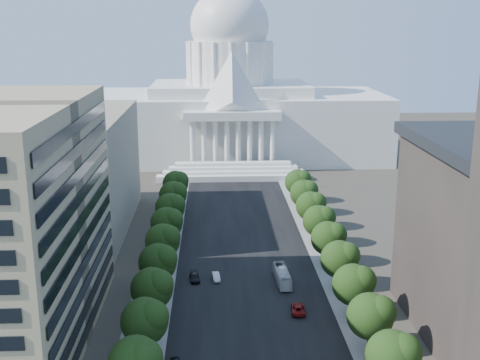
{
  "coord_description": "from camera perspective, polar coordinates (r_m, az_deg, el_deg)",
  "views": [
    {
      "loc": [
        -6.88,
        -50.63,
        51.71
      ],
      "look_at": [
        -0.93,
        78.93,
        17.77
      ],
      "focal_mm": 45.0,
      "sensor_mm": 36.0,
      "label": 1
    }
  ],
  "objects": [
    {
      "name": "sidewalk_right",
      "position": [
        152.05,
        7.36,
        -5.34
      ],
      "size": [
        8.0,
        260.0,
        0.02
      ],
      "primitive_type": "cube",
      "color": "gray",
      "rests_on": "ground"
    },
    {
      "name": "road_asphalt",
      "position": [
        149.99,
        0.16,
        -5.5
      ],
      "size": [
        30.0,
        260.0,
        0.01
      ],
      "primitive_type": "cube",
      "color": "black",
      "rests_on": "ground"
    },
    {
      "name": "streetlight_f",
      "position": [
        193.08,
        5.42,
        0.85
      ],
      "size": [
        2.61,
        0.44,
        9.0
      ],
      "color": "gray",
      "rests_on": "ground"
    },
    {
      "name": "tree_r_j",
      "position": [
        178.14,
        5.6,
        -0.12
      ],
      "size": [
        7.79,
        7.6,
        9.97
      ],
      "color": "#33261C",
      "rests_on": "ground"
    },
    {
      "name": "tree_l_g",
      "position": [
        142.26,
        -6.85,
        -3.99
      ],
      "size": [
        7.79,
        7.6,
        9.97
      ],
      "color": "#33261C",
      "rests_on": "ground"
    },
    {
      "name": "tree_l_j",
      "position": [
        176.67,
        -6.04,
        -0.26
      ],
      "size": [
        7.79,
        7.6,
        9.97
      ],
      "color": "#33261C",
      "rests_on": "ground"
    },
    {
      "name": "tree_l_c",
      "position": [
        98.16,
        -8.86,
        -12.98
      ],
      "size": [
        7.79,
        7.6,
        9.97
      ],
      "color": "#33261C",
      "rests_on": "ground"
    },
    {
      "name": "tree_r_h",
      "position": [
        155.33,
        6.84,
        -2.38
      ],
      "size": [
        7.79,
        7.6,
        9.97
      ],
      "color": "#33261C",
      "rests_on": "ground"
    },
    {
      "name": "streetlight_d",
      "position": [
        145.66,
        8.12,
        -3.85
      ],
      "size": [
        2.61,
        0.44,
        9.0
      ],
      "color": "gray",
      "rests_on": "ground"
    },
    {
      "name": "tree_r_d",
      "position": [
        111.24,
        10.87,
        -9.62
      ],
      "size": [
        7.79,
        7.6,
        9.97
      ],
      "color": "#33261C",
      "rests_on": "ground"
    },
    {
      "name": "office_block_left_far",
      "position": [
        160.4,
        -17.41,
        0.75
      ],
      "size": [
        38.0,
        52.0,
        30.0
      ],
      "primitive_type": "cube",
      "color": "gray",
      "rests_on": "ground"
    },
    {
      "name": "tree_l_d",
      "position": [
        108.88,
        -8.2,
        -10.06
      ],
      "size": [
        7.79,
        7.6,
        9.97
      ],
      "color": "#33261C",
      "rests_on": "ground"
    },
    {
      "name": "car_red",
      "position": [
        113.69,
        5.54,
        -12.04
      ],
      "size": [
        2.97,
        5.57,
        1.49
      ],
      "primitive_type": "imported",
      "rotation": [
        0.0,
        0.0,
        3.05
      ],
      "color": "maroon",
      "rests_on": "ground"
    },
    {
      "name": "streetlight_b",
      "position": [
        100.77,
        13.44,
        -12.86
      ],
      "size": [
        2.61,
        0.44,
        9.0
      ],
      "color": "gray",
      "rests_on": "ground"
    },
    {
      "name": "tree_r_g",
      "position": [
        144.07,
        7.61,
        -3.78
      ],
      "size": [
        7.79,
        7.6,
        9.97
      ],
      "color": "#33261C",
      "rests_on": "ground"
    },
    {
      "name": "car_dark_b",
      "position": [
        126.28,
        -4.33,
        -9.21
      ],
      "size": [
        2.5,
        4.93,
        1.37
      ],
      "primitive_type": "imported",
      "rotation": [
        0.0,
        0.0,
        0.13
      ],
      "color": "black",
      "rests_on": "ground"
    },
    {
      "name": "streetlight_e",
      "position": [
        169.19,
        6.58,
        -1.17
      ],
      "size": [
        2.61,
        0.44,
        9.0
      ],
      "color": "gray",
      "rests_on": "ground"
    },
    {
      "name": "capitol",
      "position": [
        237.74,
        -0.95,
        7.0
      ],
      "size": [
        120.0,
        56.0,
        73.0
      ],
      "color": "white",
      "rests_on": "ground"
    },
    {
      "name": "tree_l_h",
      "position": [
        153.65,
        -6.54,
        -2.56
      ],
      "size": [
        7.79,
        7.6,
        9.97
      ],
      "color": "#33261C",
      "rests_on": "ground"
    },
    {
      "name": "streetlight_c",
      "position": [
        122.73,
        10.27,
        -7.54
      ],
      "size": [
        2.61,
        0.44,
        9.0
      ],
      "color": "gray",
      "rests_on": "ground"
    },
    {
      "name": "city_bus",
      "position": [
        125.06,
        4.03,
        -9.07
      ],
      "size": [
        2.91,
        10.54,
        2.91
      ],
      "primitive_type": "imported",
      "rotation": [
        0.0,
        0.0,
        0.04
      ],
      "color": "silver",
      "rests_on": "ground"
    },
    {
      "name": "car_silver",
      "position": [
        126.43,
        -2.29,
        -9.15
      ],
      "size": [
        1.93,
        4.34,
        1.38
      ],
      "primitive_type": "imported",
      "rotation": [
        0.0,
        0.0,
        0.11
      ],
      "color": "#B3B6BC",
      "rests_on": "ground"
    },
    {
      "name": "tree_l_i",
      "position": [
        165.12,
        -6.27,
        -1.33
      ],
      "size": [
        7.79,
        7.6,
        9.97
      ],
      "color": "#33261C",
      "rests_on": "ground"
    },
    {
      "name": "tree_r_e",
      "position": [
        121.98,
        9.58,
        -7.33
      ],
      "size": [
        7.79,
        7.6,
        9.97
      ],
      "color": "#33261C",
      "rests_on": "ground"
    },
    {
      "name": "tree_r_b",
      "position": [
        90.69,
        14.45,
        -15.78
      ],
      "size": [
        7.79,
        7.6,
        9.97
      ],
      "color": "#33261C",
      "rests_on": "ground"
    },
    {
      "name": "tree_r_c",
      "position": [
        100.77,
        12.46,
        -12.39
      ],
      "size": [
        7.79,
        7.6,
        9.97
      ],
      "color": "#33261C",
      "rests_on": "ground"
    },
    {
      "name": "tree_l_f",
      "position": [
        130.98,
        -7.22,
        -5.67
      ],
      "size": [
        7.79,
        7.6,
        9.97
      ],
      "color": "#33261C",
      "rests_on": "ground"
    },
    {
      "name": "tree_r_i",
      "position": [
        166.69,
        6.18,
        -1.18
      ],
      "size": [
        7.79,
        7.6,
        9.97
      ],
      "color": "#33261C",
      "rests_on": "ground"
    },
    {
      "name": "tree_r_f",
      "position": [
        132.95,
        8.51,
        -5.41
      ],
      "size": [
        7.79,
        7.6,
        9.97
      ],
      "color": "#33261C",
      "rests_on": "ground"
    },
    {
      "name": "sidewalk_left",
      "position": [
        150.32,
        -7.12,
        -5.57
      ],
      "size": [
        8.0,
        260.0,
        0.02
      ],
      "primitive_type": "cube",
      "color": "gray",
      "rests_on": "ground"
    },
    {
      "name": "tree_l_e",
      "position": [
        119.83,
        -7.66,
        -7.66
      ],
      "size": [
        7.79,
        7.6,
        9.97
      ],
      "color": "#33261C",
      "rests_on": "ground"
    }
  ]
}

